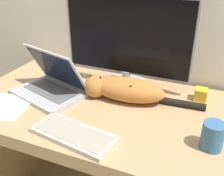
{
  "coord_description": "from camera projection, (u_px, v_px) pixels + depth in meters",
  "views": [
    {
      "loc": [
        0.43,
        -0.59,
        1.38
      ],
      "look_at": [
        0.05,
        0.32,
        0.87
      ],
      "focal_mm": 42.0,
      "sensor_mm": 36.0,
      "label": 1
    }
  ],
  "objects": [
    {
      "name": "monitor",
      "position": [
        127.0,
        43.0,
        1.29
      ],
      "size": [
        0.65,
        0.24,
        0.47
      ],
      "color": "#B2B2B7",
      "rests_on": "desk"
    },
    {
      "name": "cat",
      "position": [
        124.0,
        89.0,
        1.24
      ],
      "size": [
        0.57,
        0.16,
        0.12
      ],
      "rotation": [
        0.0,
        0.0,
        0.05
      ],
      "color": "#C67A38",
      "rests_on": "desk"
    },
    {
      "name": "paper_notepad",
      "position": [
        6.0,
        107.0,
        1.19
      ],
      "size": [
        0.23,
        0.25,
        0.01
      ],
      "color": "#F4EFC6",
      "rests_on": "desk"
    },
    {
      "name": "external_keyboard",
      "position": [
        73.0,
        134.0,
        1.0
      ],
      "size": [
        0.35,
        0.19,
        0.02
      ],
      "rotation": [
        0.0,
        0.0,
        -0.16
      ],
      "color": "beige",
      "rests_on": "desk"
    },
    {
      "name": "small_toy",
      "position": [
        201.0,
        94.0,
        1.25
      ],
      "size": [
        0.06,
        0.06,
        0.06
      ],
      "color": "gold",
      "rests_on": "desk"
    },
    {
      "name": "desk",
      "position": [
        106.0,
        134.0,
        1.29
      ],
      "size": [
        1.36,
        0.72,
        0.76
      ],
      "color": "tan",
      "rests_on": "ground_plane"
    },
    {
      "name": "coffee_mug",
      "position": [
        213.0,
        136.0,
        0.93
      ],
      "size": [
        0.08,
        0.08,
        0.1
      ],
      "color": "teal",
      "rests_on": "desk"
    },
    {
      "name": "laptop",
      "position": [
        51.0,
        85.0,
        1.3
      ],
      "size": [
        0.4,
        0.33,
        0.23
      ],
      "rotation": [
        0.0,
        0.0,
        -0.29
      ],
      "color": "#B7B7BC",
      "rests_on": "desk"
    }
  ]
}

